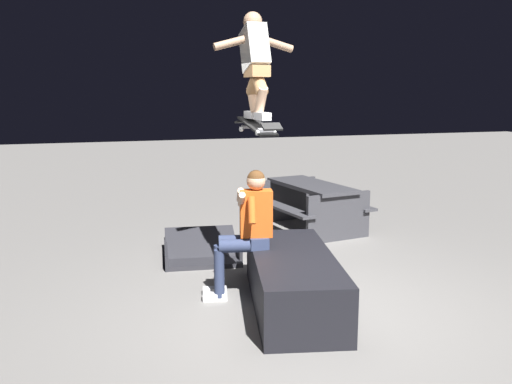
{
  "coord_description": "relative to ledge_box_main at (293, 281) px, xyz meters",
  "views": [
    {
      "loc": [
        -4.94,
        2.11,
        2.22
      ],
      "look_at": [
        0.55,
        0.41,
        1.16
      ],
      "focal_mm": 38.76,
      "sensor_mm": 36.0,
      "label": 1
    }
  ],
  "objects": [
    {
      "name": "ledge_box_main",
      "position": [
        0.0,
        0.0,
        0.0
      ],
      "size": [
        2.2,
        1.24,
        0.56
      ],
      "primitive_type": "cube",
      "rotation": [
        0.0,
        0.0,
        -0.21
      ],
      "color": "black",
      "rests_on": "ground"
    },
    {
      "name": "skater_airborne",
      "position": [
        0.61,
        0.22,
        2.25
      ],
      "size": [
        0.62,
        0.89,
        1.12
      ],
      "color": "white"
    },
    {
      "name": "skateboard",
      "position": [
        0.56,
        0.22,
        1.56
      ],
      "size": [
        1.02,
        0.23,
        0.17
      ],
      "color": "black"
    },
    {
      "name": "ground_plane",
      "position": [
        -0.16,
        -0.14,
        -0.28
      ],
      "size": [
        40.0,
        40.0,
        0.0
      ],
      "primitive_type": "plane",
      "color": "slate"
    },
    {
      "name": "picnic_table_back",
      "position": [
        2.96,
        -1.44,
        0.22
      ],
      "size": [
        1.9,
        1.6,
        0.75
      ],
      "color": "#38383D",
      "rests_on": "ground"
    },
    {
      "name": "person_sitting_on_ledge",
      "position": [
        0.42,
        0.39,
        0.51
      ],
      "size": [
        0.59,
        0.78,
        1.39
      ],
      "color": "#2D3856",
      "rests_on": "ground"
    },
    {
      "name": "kicker_ramp",
      "position": [
        1.95,
        0.56,
        -0.21
      ],
      "size": [
        1.17,
        1.11,
        0.41
      ],
      "color": "#28282D",
      "rests_on": "ground"
    }
  ]
}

